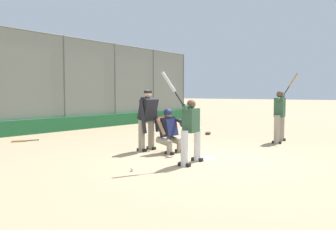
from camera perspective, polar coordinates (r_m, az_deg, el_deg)
The scene contains 13 objects.
ground_plane at distance 8.16m, azimuth 6.41°, elevation -7.59°, with size 160.00×160.00×0.00m, color tan.
home_plate_marker at distance 8.16m, azimuth 6.41°, elevation -7.55°, with size 0.43×0.43×0.01m, color white.
backstop_fence at distance 14.05m, azimuth -22.54°, elevation 5.61°, with size 20.34×0.08×4.08m.
padding_wall at distance 14.01m, azimuth -22.15°, elevation -1.87°, with size 19.85×0.18×0.59m, color #236638.
batter_at_plate at distance 7.47m, azimuth 3.96°, elevation -2.42°, with size 1.04×0.59×2.09m.
catcher_behind_plate at distance 8.83m, azimuth 0.35°, elevation -2.62°, with size 0.64×0.76×1.20m.
umpire_home at distance 9.18m, azimuth -3.57°, elevation -0.57°, with size 0.69×0.41×1.70m.
batter_on_deck at distance 11.37m, azimuth 18.90°, elevation 0.15°, with size 1.14×0.59×2.29m.
spare_bat_near_backstop at distance 14.17m, azimuth -0.39°, elevation -2.60°, with size 0.89×0.10×0.07m.
spare_bat_by_padding at distance 11.94m, azimuth -24.16°, elevation -4.13°, with size 0.78×0.40×0.07m.
fielding_glove_on_dirt at distance 12.89m, azimuth 7.00°, elevation -3.16°, with size 0.31×0.23×0.11m.
baseball_loose at distance 6.90m, azimuth -6.29°, elevation -9.39°, with size 0.07×0.07×0.07m, color white.
equipment_bag_dugout_side at distance 18.05m, azimuth -1.96°, elevation -0.86°, with size 1.34×0.30×0.30m.
Camera 1 is at (6.77, 4.27, 1.61)m, focal length 35.00 mm.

